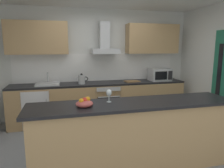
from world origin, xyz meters
name	(u,v)px	position (x,y,z in m)	size (l,w,h in m)	color
ground	(116,148)	(0.00, 0.00, -0.01)	(5.56, 4.52, 0.02)	gray
wall_back	(97,64)	(0.00, 1.82, 1.30)	(5.56, 0.12, 2.60)	silver
backsplash_tile	(98,67)	(0.00, 1.75, 1.23)	(3.88, 0.02, 0.66)	white
counter_back	(100,101)	(0.00, 1.44, 0.45)	(4.01, 0.60, 0.90)	tan
counter_island	(133,135)	(0.08, -0.64, 0.49)	(2.87, 0.64, 0.98)	tan
upper_cabinets	(99,38)	(0.00, 1.59, 1.91)	(3.96, 0.32, 0.70)	tan
oven	(106,101)	(0.13, 1.41, 0.46)	(0.60, 0.62, 0.80)	slate
refrigerator	(37,107)	(-1.41, 1.41, 0.43)	(0.58, 0.60, 0.85)	white
microwave	(160,75)	(1.48, 1.39, 1.05)	(0.50, 0.38, 0.30)	#B7BABC
sink	(48,84)	(-1.17, 1.43, 0.93)	(0.50, 0.40, 0.26)	silver
kettle	(82,79)	(-0.43, 1.38, 1.01)	(0.29, 0.15, 0.24)	#B7BABC
range_hood	(105,44)	(0.13, 1.54, 1.79)	(0.62, 0.45, 0.72)	#B7BABC
wine_glass	(109,93)	(-0.25, -0.54, 1.10)	(0.08, 0.08, 0.18)	silver
fruit_bowl	(85,103)	(-0.60, -0.67, 1.02)	(0.22, 0.22, 0.13)	#B24C47
chopping_board	(132,81)	(0.76, 1.39, 0.91)	(0.34, 0.22, 0.02)	#9E7247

